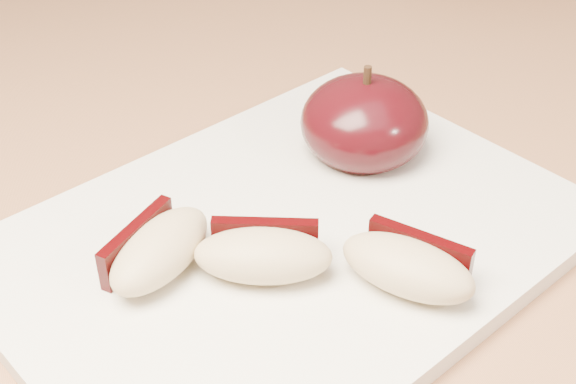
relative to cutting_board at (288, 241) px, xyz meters
name	(u,v)px	position (x,y,z in m)	size (l,w,h in m)	color
back_cabinet	(87,131)	(-0.02, 0.85, -0.44)	(2.40, 0.62, 0.94)	silver
cutting_board	(288,241)	(0.00, 0.00, 0.00)	(0.28, 0.21, 0.01)	silver
apple_half	(364,123)	(0.07, 0.05, 0.02)	(0.09, 0.09, 0.06)	black
apple_wedge_a	(158,249)	(-0.07, 0.00, 0.02)	(0.07, 0.07, 0.02)	tan
apple_wedge_b	(263,254)	(-0.02, -0.02, 0.02)	(0.07, 0.05, 0.02)	tan
apple_wedge_c	(409,265)	(0.04, -0.05, 0.02)	(0.06, 0.07, 0.02)	tan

